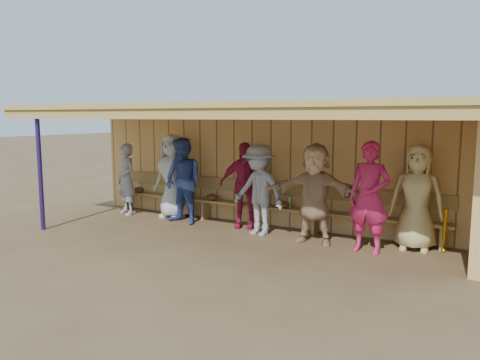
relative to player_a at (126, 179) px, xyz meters
name	(u,v)px	position (x,y,z in m)	size (l,w,h in m)	color
ground	(231,237)	(3.19, -0.58, -0.83)	(90.00, 90.00, 0.00)	brown
player_a	(126,179)	(0.00, 0.00, 0.00)	(0.60, 0.40, 1.65)	gray
player_b	(173,176)	(1.19, 0.22, 0.12)	(0.92, 0.60, 1.89)	beige
player_c	(183,181)	(1.74, -0.12, 0.09)	(0.89, 0.70, 1.84)	#354793
player_d	(244,185)	(3.02, 0.23, 0.05)	(1.03, 0.43, 1.76)	#A91B40
player_e	(259,190)	(3.57, -0.18, 0.05)	(1.13, 0.65, 1.75)	gray
player_f	(314,194)	(4.71, -0.21, 0.08)	(1.68, 0.54, 1.81)	tan
player_g	(369,197)	(5.71, -0.31, 0.11)	(0.69, 0.45, 1.88)	#C01E4F
player_h	(417,198)	(6.37, 0.23, 0.08)	(0.89, 0.58, 1.82)	tan
dugout_structure	(266,146)	(3.58, 0.10, 0.87)	(8.80, 3.20, 2.50)	#DEA75F
bench	(258,200)	(3.19, 0.53, -0.30)	(7.60, 0.34, 0.93)	#A17E45
dugout_equipment	(239,201)	(2.80, 0.40, -0.34)	(7.06, 0.62, 0.80)	gold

